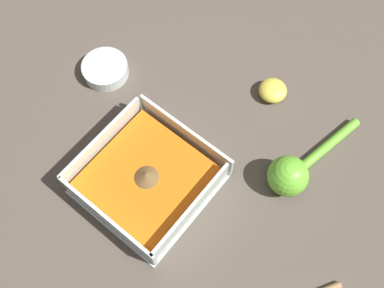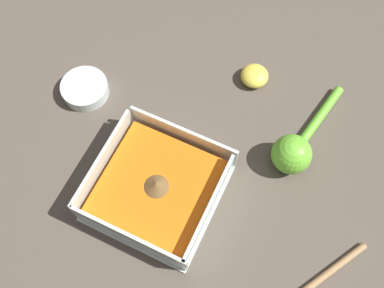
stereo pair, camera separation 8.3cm
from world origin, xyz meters
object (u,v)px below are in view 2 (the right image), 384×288
at_px(square_dish, 156,186).
at_px(lemon_half, 254,76).
at_px(lemon_squeezer, 295,150).
at_px(spice_bowl, 85,89).

relative_size(square_dish, lemon_half, 3.82).
bearing_deg(lemon_squeezer, spice_bowl, -72.58).
height_order(lemon_squeezer, lemon_half, lemon_squeezer).
bearing_deg(lemon_squeezer, lemon_half, -123.35).
relative_size(lemon_squeezer, lemon_half, 4.05).
distance_m(lemon_squeezer, lemon_half, 0.18).
xyz_separation_m(square_dish, lemon_squeezer, (-0.20, -0.17, 0.01)).
relative_size(square_dish, spice_bowl, 2.30).
height_order(spice_bowl, lemon_half, lemon_half).
bearing_deg(square_dish, lemon_squeezer, -139.80).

